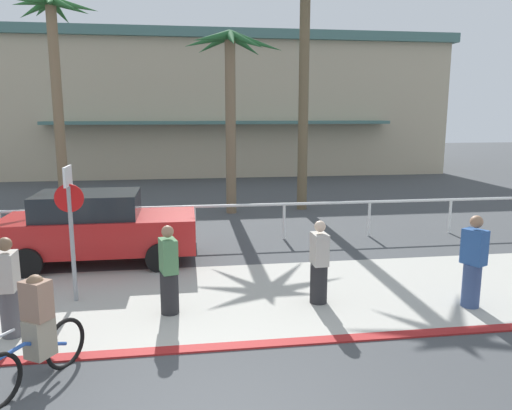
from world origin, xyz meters
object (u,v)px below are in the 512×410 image
at_px(palm_tree_3, 231,74).
at_px(cyclist_blue_0, 36,333).
at_px(stop_sign_bike_lane, 70,214).
at_px(pedestrian_2, 169,274).
at_px(car_red_1, 98,227).
at_px(pedestrian_0, 319,266).
at_px(pedestrian_3, 9,292).
at_px(palm_tree_4, 305,34).
at_px(pedestrian_1, 473,266).
at_px(palm_tree_2, 54,49).

height_order(palm_tree_3, cyclist_blue_0, palm_tree_3).
height_order(stop_sign_bike_lane, pedestrian_2, stop_sign_bike_lane).
bearing_deg(car_red_1, stop_sign_bike_lane, -90.96).
xyz_separation_m(palm_tree_3, pedestrian_2, (-1.96, -8.83, -4.05)).
height_order(car_red_1, pedestrian_0, car_red_1).
relative_size(cyclist_blue_0, pedestrian_3, 0.97).
bearing_deg(palm_tree_4, cyclist_blue_0, -119.21).
height_order(palm_tree_3, pedestrian_1, palm_tree_3).
xyz_separation_m(palm_tree_2, pedestrian_2, (4.05, -10.34, -4.96)).
relative_size(stop_sign_bike_lane, palm_tree_3, 0.41).
xyz_separation_m(pedestrian_0, pedestrian_3, (-5.18, -0.65, 0.02)).
relative_size(stop_sign_bike_lane, pedestrian_2, 1.59).
xyz_separation_m(pedestrian_1, pedestrian_3, (-7.87, -0.07, -0.05)).
bearing_deg(palm_tree_2, palm_tree_3, -14.12).
distance_m(stop_sign_bike_lane, palm_tree_3, 9.33).
distance_m(stop_sign_bike_lane, car_red_1, 2.59).
xyz_separation_m(palm_tree_2, car_red_1, (2.32, -7.02, -4.82)).
bearing_deg(pedestrian_0, pedestrian_2, -177.82).
bearing_deg(pedestrian_1, pedestrian_0, 167.71).
xyz_separation_m(palm_tree_2, cyclist_blue_0, (2.40, -12.38, -5.00)).
distance_m(stop_sign_bike_lane, pedestrian_3, 1.82).
height_order(pedestrian_1, pedestrian_2, pedestrian_1).
relative_size(pedestrian_1, pedestrian_3, 1.06).
bearing_deg(stop_sign_bike_lane, cyclist_blue_0, -87.52).
height_order(palm_tree_4, pedestrian_2, palm_tree_4).
distance_m(palm_tree_4, pedestrian_3, 13.18).
relative_size(stop_sign_bike_lane, palm_tree_4, 0.31).
bearing_deg(palm_tree_4, pedestrian_3, -126.03).
bearing_deg(palm_tree_2, pedestrian_0, -56.50).
xyz_separation_m(stop_sign_bike_lane, pedestrian_0, (4.50, -0.75, -0.95)).
xyz_separation_m(cyclist_blue_0, pedestrian_2, (1.65, 2.04, 0.04)).
height_order(palm_tree_3, pedestrian_0, palm_tree_3).
height_order(palm_tree_4, pedestrian_1, palm_tree_4).
distance_m(palm_tree_2, car_red_1, 8.83).
height_order(cyclist_blue_0, pedestrian_2, pedestrian_2).
distance_m(car_red_1, pedestrian_0, 5.50).
bearing_deg(car_red_1, cyclist_blue_0, -89.10).
distance_m(palm_tree_3, pedestrian_1, 10.71).
bearing_deg(pedestrian_3, palm_tree_2, 98.36).
relative_size(cyclist_blue_0, pedestrian_1, 0.92).
relative_size(palm_tree_4, pedestrian_2, 5.14).
distance_m(palm_tree_2, pedestrian_1, 15.19).
height_order(palm_tree_3, pedestrian_2, palm_tree_3).
height_order(palm_tree_4, cyclist_blue_0, palm_tree_4).
distance_m(stop_sign_bike_lane, pedestrian_2, 2.18).
distance_m(pedestrian_1, pedestrian_2, 5.44).
height_order(pedestrian_1, pedestrian_3, pedestrian_1).
xyz_separation_m(stop_sign_bike_lane, pedestrian_3, (-0.68, -1.41, -0.93)).
bearing_deg(stop_sign_bike_lane, palm_tree_2, 103.51).
height_order(car_red_1, cyclist_blue_0, car_red_1).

